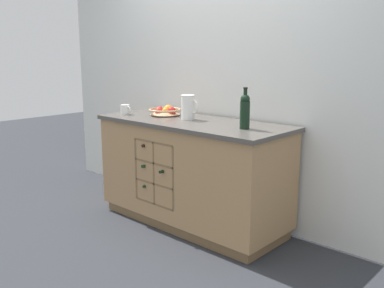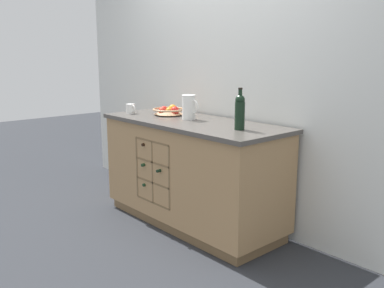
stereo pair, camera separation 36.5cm
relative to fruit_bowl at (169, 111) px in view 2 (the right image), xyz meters
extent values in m
plane|color=#2D3035|center=(0.40, -0.07, -0.96)|extent=(14.00, 14.00, 0.00)
cube|color=silver|center=(0.40, 0.33, 0.32)|extent=(4.40, 0.06, 2.55)
cube|color=brown|center=(0.40, -0.07, -0.91)|extent=(1.63, 0.60, 0.09)
cube|color=tan|center=(0.40, -0.07, -0.47)|extent=(1.69, 0.66, 0.79)
cube|color=#514C47|center=(0.40, -0.07, -0.06)|extent=(1.73, 0.70, 0.03)
cube|color=brown|center=(0.27, -0.29, -0.46)|extent=(0.46, 0.01, 0.53)
cube|color=brown|center=(0.04, -0.35, -0.46)|extent=(0.02, 0.10, 0.53)
cube|color=brown|center=(0.49, -0.35, -0.46)|extent=(0.02, 0.10, 0.53)
cube|color=brown|center=(0.27, -0.35, -0.73)|extent=(0.46, 0.10, 0.02)
cube|color=brown|center=(0.27, -0.35, -0.55)|extent=(0.46, 0.10, 0.02)
cube|color=brown|center=(0.27, -0.35, -0.37)|extent=(0.46, 0.10, 0.02)
cube|color=brown|center=(0.27, -0.35, -0.20)|extent=(0.46, 0.10, 0.02)
cube|color=brown|center=(0.27, -0.35, -0.46)|extent=(0.02, 0.10, 0.53)
cylinder|color=#19381E|center=(0.15, -0.23, -0.60)|extent=(0.07, 0.20, 0.07)
cylinder|color=#19381E|center=(0.15, -0.37, -0.60)|extent=(0.03, 0.08, 0.03)
cylinder|color=#19381E|center=(0.15, -0.24, -0.42)|extent=(0.07, 0.20, 0.07)
cylinder|color=#19381E|center=(0.15, -0.38, -0.42)|extent=(0.03, 0.09, 0.03)
cylinder|color=black|center=(0.38, -0.26, -0.42)|extent=(0.07, 0.19, 0.07)
cylinder|color=black|center=(0.38, -0.39, -0.42)|extent=(0.03, 0.08, 0.03)
cylinder|color=black|center=(0.15, -0.22, -0.24)|extent=(0.07, 0.20, 0.07)
cylinder|color=black|center=(0.15, -0.37, -0.24)|extent=(0.03, 0.09, 0.03)
cylinder|color=tan|center=(0.00, 0.00, -0.04)|extent=(0.13, 0.13, 0.01)
cone|color=tan|center=(0.00, 0.00, -0.01)|extent=(0.27, 0.27, 0.05)
torus|color=tan|center=(0.00, 0.00, 0.01)|extent=(0.30, 0.30, 0.02)
sphere|color=gold|center=(0.02, -0.01, 0.00)|extent=(0.07, 0.07, 0.07)
sphere|color=red|center=(0.08, 0.01, 0.01)|extent=(0.08, 0.08, 0.08)
sphere|color=red|center=(-0.02, -0.07, 0.00)|extent=(0.07, 0.07, 0.07)
sphere|color=red|center=(-0.06, -0.01, 0.00)|extent=(0.07, 0.07, 0.07)
sphere|color=orange|center=(-0.03, 0.06, 0.01)|extent=(0.08, 0.08, 0.08)
cylinder|color=white|center=(0.33, -0.04, 0.07)|extent=(0.11, 0.11, 0.21)
torus|color=white|center=(0.33, -0.04, 0.17)|extent=(0.12, 0.12, 0.01)
torus|color=white|center=(0.39, -0.04, 0.08)|extent=(0.12, 0.01, 0.12)
cylinder|color=white|center=(-0.32, -0.21, 0.00)|extent=(0.08, 0.08, 0.09)
torus|color=white|center=(-0.27, -0.21, 0.01)|extent=(0.07, 0.01, 0.07)
cylinder|color=black|center=(0.95, -0.09, 0.06)|extent=(0.08, 0.08, 0.21)
sphere|color=black|center=(0.95, -0.09, 0.18)|extent=(0.07, 0.07, 0.07)
cylinder|color=black|center=(0.95, -0.09, 0.21)|extent=(0.03, 0.03, 0.09)
cylinder|color=black|center=(0.95, -0.09, 0.27)|extent=(0.03, 0.03, 0.01)
camera|label=1|loc=(2.82, -2.69, 0.52)|focal=40.00mm
camera|label=2|loc=(3.07, -2.43, 0.52)|focal=40.00mm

